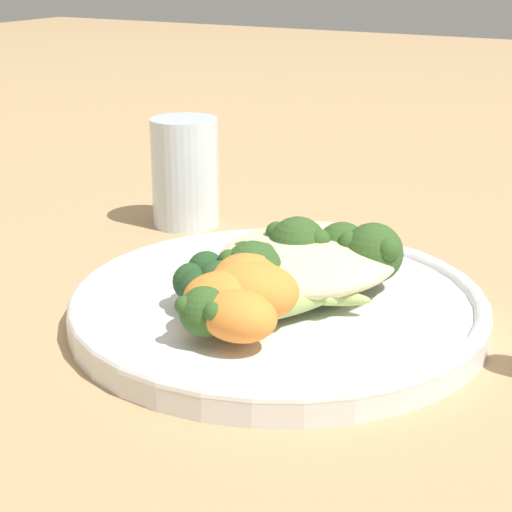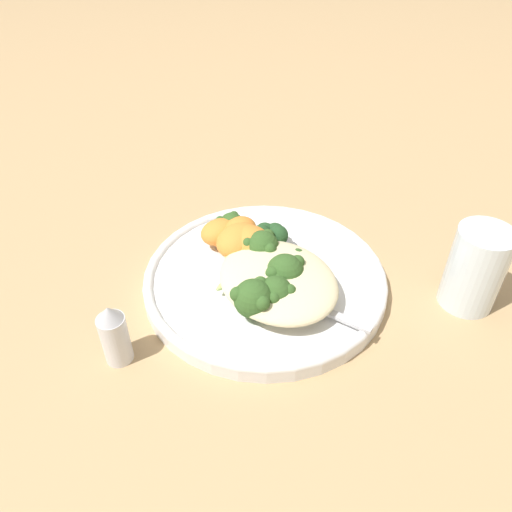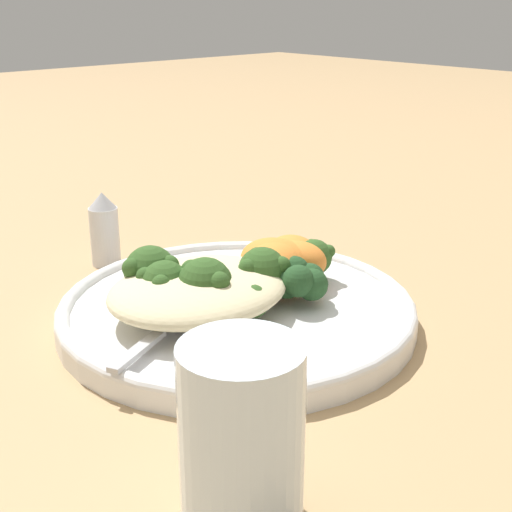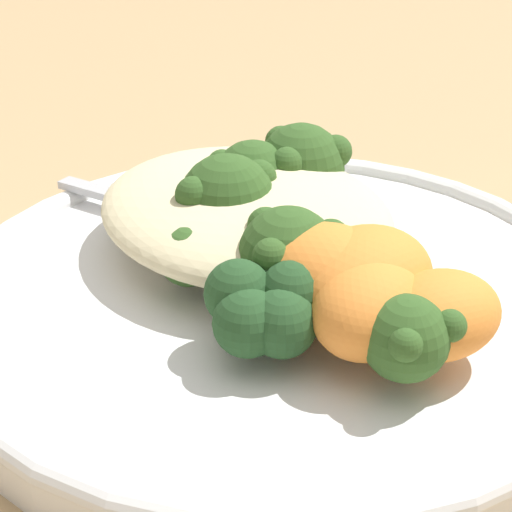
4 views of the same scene
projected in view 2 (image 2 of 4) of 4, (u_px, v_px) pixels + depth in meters
The scene contains 17 objects.
ground_plane at pixel (265, 291), 0.60m from camera, with size 4.00×4.00×0.00m, color tan.
plate at pixel (265, 278), 0.60m from camera, with size 0.29×0.29×0.02m.
quinoa_mound at pixel (280, 279), 0.56m from camera, with size 0.15×0.13×0.03m, color beige.
broccoli_stalk_0 at pixel (251, 296), 0.53m from camera, with size 0.10×0.05×0.04m.
broccoli_stalk_1 at pixel (267, 290), 0.55m from camera, with size 0.10×0.05×0.04m.
broccoli_stalk_2 at pixel (281, 273), 0.56m from camera, with size 0.07×0.08×0.04m.
broccoli_stalk_3 at pixel (278, 265), 0.59m from camera, with size 0.04×0.10×0.03m.
broccoli_stalk_4 at pixel (259, 250), 0.60m from camera, with size 0.05×0.10×0.04m.
broccoli_stalk_5 at pixel (232, 238), 0.62m from camera, with size 0.11×0.08×0.03m.
sweet_potato_chunk_0 at pixel (249, 242), 0.61m from camera, with size 0.06×0.05×0.04m, color orange.
sweet_potato_chunk_1 at pixel (240, 232), 0.63m from camera, with size 0.05×0.04×0.03m, color orange.
sweet_potato_chunk_2 at pixel (242, 239), 0.61m from camera, with size 0.06×0.05×0.04m, color orange.
sweet_potato_chunk_3 at pixel (220, 232), 0.63m from camera, with size 0.05×0.04×0.03m, color orange.
kale_tuft at pixel (270, 236), 0.62m from camera, with size 0.05×0.05×0.03m.
spoon at pixel (312, 304), 0.55m from camera, with size 0.10×0.06×0.01m.
water_glass at pixel (476, 269), 0.56m from camera, with size 0.06×0.06×0.10m, color silver.
salt_shaker at pixel (115, 336), 0.50m from camera, with size 0.03×0.03×0.07m.
Camera 2 is at (-0.36, 0.25, 0.41)m, focal length 35.00 mm.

